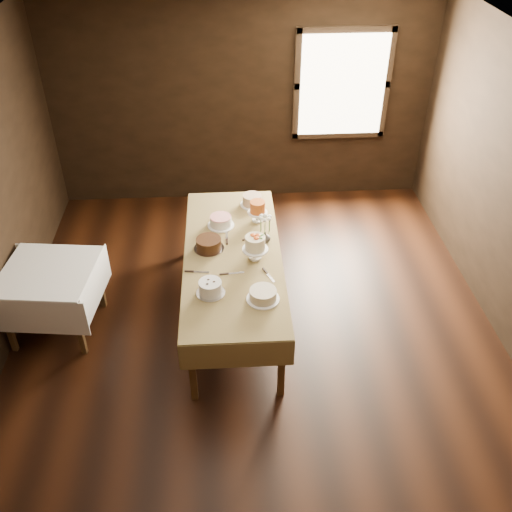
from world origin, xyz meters
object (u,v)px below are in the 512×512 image
at_px(cake_caramel, 258,212).
at_px(cake_flowers, 255,249).
at_px(cake_swirl, 210,288).
at_px(flower_vase, 265,237).
at_px(cake_cream, 263,295).
at_px(cake_server_e, 201,272).
at_px(side_table, 49,278).
at_px(display_table, 233,259).
at_px(cake_server_c, 227,235).
at_px(cake_server_b, 271,278).
at_px(cake_lattice, 221,222).
at_px(cake_speckled, 252,200).
at_px(cake_server_d, 255,235).
at_px(cake_server_a, 236,273).
at_px(cake_chocolate, 209,244).

distance_m(cake_caramel, cake_flowers, 0.69).
height_order(cake_swirl, flower_vase, cake_swirl).
bearing_deg(cake_cream, cake_server_e, 142.14).
distance_m(cake_caramel, flower_vase, 0.42).
height_order(side_table, cake_flowers, cake_flowers).
bearing_deg(cake_swirl, cake_cream, -13.43).
distance_m(display_table, cake_server_c, 0.35).
xyz_separation_m(cake_swirl, cake_server_b, (0.57, 0.19, -0.06)).
relative_size(cake_lattice, cake_server_e, 1.37).
xyz_separation_m(display_table, cake_cream, (0.25, -0.72, 0.11)).
height_order(cake_lattice, cake_swirl, cake_swirl).
xyz_separation_m(cake_speckled, cake_server_d, (-0.00, -0.63, -0.06)).
bearing_deg(cake_server_a, cake_swirl, -136.09).
height_order(cake_lattice, cake_chocolate, cake_chocolate).
bearing_deg(cake_server_a, cake_lattice, 93.76).
bearing_deg(cake_chocolate, cake_lattice, 73.21).
height_order(cake_swirl, cake_server_d, cake_swirl).
distance_m(cake_speckled, cake_cream, 1.66).
distance_m(cake_speckled, cake_server_d, 0.63).
distance_m(cake_server_b, flower_vase, 0.60).
bearing_deg(display_table, cake_caramel, 64.00).
bearing_deg(cake_server_b, cake_cream, -40.13).
bearing_deg(display_table, flower_vase, 29.22).
relative_size(cake_lattice, cake_chocolate, 0.95).
height_order(side_table, cake_server_b, cake_server_b).
xyz_separation_m(cake_lattice, cake_server_e, (-0.20, -0.81, -0.05)).
bearing_deg(display_table, cake_flowers, -18.84).
xyz_separation_m(cake_lattice, cake_server_d, (0.36, -0.21, -0.05)).
height_order(side_table, cake_speckled, cake_speckled).
bearing_deg(cake_server_d, cake_server_b, -113.74).
distance_m(cake_flowers, cake_server_d, 0.41).
bearing_deg(cake_speckled, cake_server_c, -116.83).
height_order(cake_cream, cake_server_c, cake_cream).
distance_m(cake_lattice, cake_swirl, 1.14).
bearing_deg(cake_chocolate, cake_caramel, 43.11).
bearing_deg(cake_lattice, cake_server_b, -63.92).
relative_size(cake_swirl, flower_vase, 2.22).
relative_size(cake_flowers, cake_server_e, 1.13).
xyz_separation_m(side_table, cake_server_e, (1.52, -0.16, 0.11)).
bearing_deg(cake_server_b, cake_server_c, -174.40).
bearing_deg(cake_swirl, cake_flowers, 49.61).
bearing_deg(cake_server_e, cake_server_a, 1.07).
height_order(cake_server_c, flower_vase, flower_vase).
xyz_separation_m(cake_lattice, cake_cream, (0.36, -1.25, -0.00)).
bearing_deg(cake_speckled, cake_flowers, -91.72).
distance_m(display_table, cake_server_b, 0.54).
distance_m(cake_swirl, cake_server_a, 0.39).
xyz_separation_m(cake_speckled, cake_cream, (-0.00, -1.66, -0.01)).
height_order(cake_speckled, cake_swirl, cake_swirl).
distance_m(side_table, cake_speckled, 2.35).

